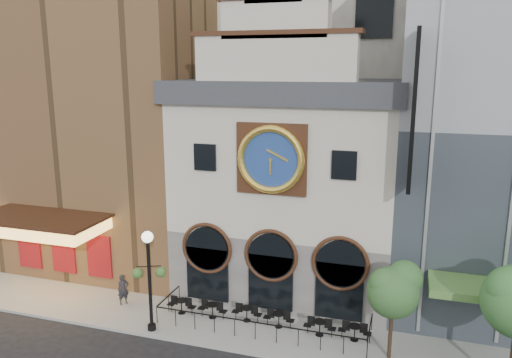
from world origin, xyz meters
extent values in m
plane|color=black|center=(0.00, 0.00, 0.00)|extent=(120.00, 120.00, 0.00)
cube|color=gray|center=(0.00, 2.50, 0.07)|extent=(44.00, 5.00, 0.15)
cube|color=#605E5B|center=(0.00, 8.00, 2.15)|extent=(12.00, 8.00, 4.00)
cube|color=beige|center=(0.00, 8.00, 7.65)|extent=(12.00, 8.00, 7.00)
cube|color=#2D3035|center=(0.00, 8.00, 11.75)|extent=(12.60, 8.60, 1.20)
cube|color=#381E10|center=(0.00, 3.92, 8.55)|extent=(3.60, 0.25, 3.60)
cylinder|color=navy|center=(0.00, 3.78, 8.55)|extent=(3.10, 0.12, 3.10)
torus|color=gold|center=(0.00, 3.70, 8.55)|extent=(3.46, 0.36, 3.46)
cube|color=brown|center=(-13.00, 10.00, 12.65)|extent=(14.00, 12.00, 25.00)
cube|color=#FFBF59|center=(-13.00, 2.30, 4.35)|extent=(7.00, 3.40, 0.70)
cube|color=#381E10|center=(-13.00, 2.30, 4.80)|extent=(7.40, 3.80, 0.15)
cube|color=maroon|center=(-13.00, 3.95, 2.15)|extent=(5.60, 0.15, 2.60)
cube|color=#54863D|center=(10.00, 2.80, 3.45)|extent=(4.50, 2.40, 0.35)
cube|color=black|center=(6.60, 3.00, 11.15)|extent=(0.18, 1.60, 7.00)
cylinder|color=black|center=(-4.55, 2.53, 0.89)|extent=(0.68, 0.68, 0.03)
cylinder|color=black|center=(-4.55, 2.53, 0.52)|extent=(0.06, 0.06, 0.72)
cylinder|color=black|center=(-2.79, 2.57, 0.89)|extent=(0.68, 0.68, 0.03)
cylinder|color=black|center=(-2.79, 2.57, 0.52)|extent=(0.06, 0.06, 0.72)
cylinder|color=black|center=(-0.96, 2.78, 0.89)|extent=(0.68, 0.68, 0.03)
cylinder|color=black|center=(-0.96, 2.78, 0.52)|extent=(0.06, 0.06, 0.72)
cylinder|color=black|center=(0.78, 2.68, 0.89)|extent=(0.68, 0.68, 0.03)
cylinder|color=black|center=(0.78, 2.68, 0.52)|extent=(0.06, 0.06, 0.72)
cylinder|color=black|center=(2.90, 2.50, 0.89)|extent=(0.68, 0.68, 0.03)
cylinder|color=black|center=(2.90, 2.50, 0.52)|extent=(0.06, 0.06, 0.72)
cylinder|color=black|center=(4.59, 2.56, 0.89)|extent=(0.68, 0.68, 0.03)
cylinder|color=black|center=(4.59, 2.56, 0.52)|extent=(0.06, 0.06, 0.72)
imported|color=black|center=(-8.10, 2.55, 1.01)|extent=(0.72, 0.75, 1.72)
cylinder|color=black|center=(-5.23, 0.51, 2.50)|extent=(0.17, 0.17, 4.71)
cylinder|color=black|center=(-5.23, 0.51, 0.29)|extent=(0.41, 0.41, 0.28)
sphere|color=white|center=(-5.23, 0.51, 5.05)|extent=(0.57, 0.57, 0.57)
sphere|color=#2B5622|center=(-5.75, 0.29, 3.21)|extent=(0.53, 0.53, 0.53)
sphere|color=#2B5622|center=(-4.71, 0.74, 3.21)|extent=(0.53, 0.53, 0.53)
cylinder|color=#382619|center=(6.25, 1.56, 1.39)|extent=(0.18, 0.18, 2.48)
sphere|color=#2A5722|center=(6.25, 1.56, 3.33)|extent=(2.30, 2.30, 2.30)
sphere|color=#2A5722|center=(6.69, 1.82, 3.95)|extent=(1.59, 1.59, 1.59)
sphere|color=#2A5722|center=(5.90, 1.38, 3.77)|extent=(1.41, 1.41, 1.41)
sphere|color=#2C6327|center=(10.55, 0.18, 4.70)|extent=(1.78, 1.78, 1.78)
camera|label=1|loc=(6.59, -19.63, 13.00)|focal=35.00mm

